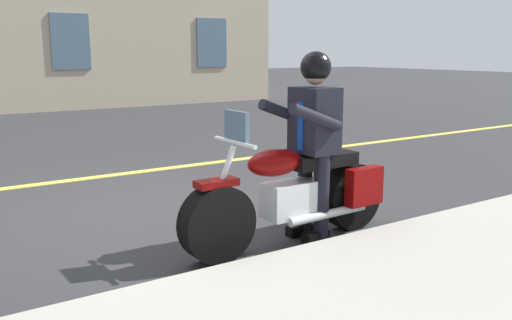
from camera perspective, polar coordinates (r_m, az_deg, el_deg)
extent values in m
plane|color=#333335|center=(6.07, -10.81, -5.47)|extent=(80.00, 80.00, 0.00)
cube|color=#E5DB4C|center=(7.90, -16.31, -1.74)|extent=(60.00, 0.16, 0.01)
cylinder|color=black|center=(4.54, -4.11, -6.72)|extent=(0.67, 0.23, 0.66)
cylinder|color=black|center=(5.47, 9.97, -3.72)|extent=(0.67, 0.23, 0.66)
cube|color=silver|center=(4.95, 3.84, -4.07)|extent=(0.57, 0.30, 0.32)
ellipsoid|color=#720505|center=(4.75, 2.02, -0.26)|extent=(0.57, 0.30, 0.24)
cube|color=black|center=(5.10, 6.95, 0.02)|extent=(0.71, 0.31, 0.12)
cube|color=#720505|center=(5.25, 11.34, -2.72)|extent=(0.40, 0.14, 0.36)
cube|color=#720505|center=(5.55, 8.05, -1.83)|extent=(0.40, 0.14, 0.36)
cylinder|color=silver|center=(4.47, -3.94, -3.39)|extent=(0.35, 0.06, 0.76)
cylinder|color=silver|center=(4.47, -2.26, 1.87)|extent=(0.06, 0.60, 0.04)
cube|color=#720505|center=(4.44, -4.18, -2.43)|extent=(0.37, 0.17, 0.06)
cylinder|color=silver|center=(5.07, 7.61, -5.66)|extent=(0.90, 0.12, 0.08)
cube|color=slate|center=(4.46, -2.06, 3.41)|extent=(0.05, 0.32, 0.28)
cylinder|color=black|center=(5.02, 6.92, -3.91)|extent=(0.14, 0.14, 0.84)
cube|color=black|center=(5.10, 6.32, -8.04)|extent=(0.26, 0.12, 0.10)
cylinder|color=black|center=(5.20, 5.15, -3.35)|extent=(0.14, 0.14, 0.84)
cube|color=black|center=(5.27, 4.58, -7.34)|extent=(0.26, 0.12, 0.10)
cube|color=black|center=(4.98, 6.19, 4.18)|extent=(0.34, 0.41, 0.60)
cube|color=navy|center=(4.88, 4.77, 3.59)|extent=(0.03, 0.07, 0.44)
cylinder|color=black|center=(4.69, 6.32, 4.47)|extent=(0.55, 0.12, 0.28)
cylinder|color=black|center=(5.02, 3.00, 4.99)|extent=(0.55, 0.12, 0.28)
sphere|color=tan|center=(4.94, 6.30, 9.13)|extent=(0.22, 0.22, 0.22)
sphere|color=black|center=(4.94, 6.31, 9.71)|extent=(0.28, 0.28, 0.28)
cube|color=slate|center=(18.59, -4.68, 12.21)|extent=(1.10, 0.06, 1.60)
cube|color=slate|center=(16.90, -18.95, 11.72)|extent=(1.10, 0.06, 1.60)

